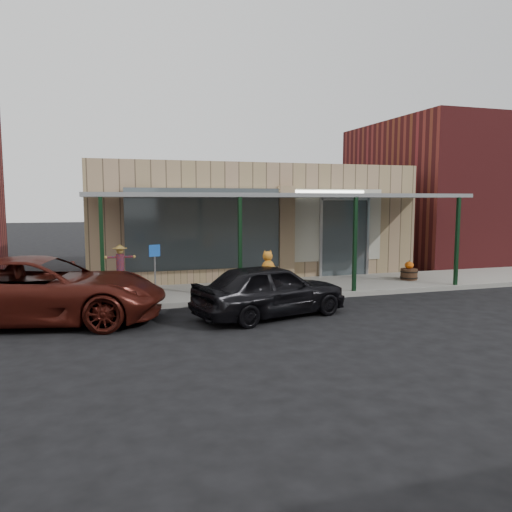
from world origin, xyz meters
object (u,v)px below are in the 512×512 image
object	(u,v)px
car_maroon	(43,290)
handicap_sign	(155,265)
parked_sedan	(270,290)
barrel_scarecrow	(121,277)
barrel_pumpkin	(409,273)

from	to	relation	value
car_maroon	handicap_sign	bearing A→B (deg)	-56.78
handicap_sign	parked_sedan	world-z (taller)	handicap_sign
handicap_sign	barrel_scarecrow	bearing A→B (deg)	103.17
barrel_scarecrow	parked_sedan	distance (m)	4.87
handicap_sign	parked_sedan	bearing A→B (deg)	-58.10
barrel_pumpkin	handicap_sign	xyz separation A→B (m)	(-8.82, -1.13, 0.76)
barrel_pumpkin	car_maroon	bearing A→B (deg)	-169.22
handicap_sign	car_maroon	xyz separation A→B (m)	(-2.73, -1.07, -0.36)
parked_sedan	car_maroon	bearing A→B (deg)	63.99
handicap_sign	barrel_pumpkin	bearing A→B (deg)	-12.30
barrel_scarecrow	car_maroon	xyz separation A→B (m)	(-1.87, -2.40, 0.14)
handicap_sign	car_maroon	world-z (taller)	handicap_sign
barrel_pumpkin	handicap_sign	distance (m)	8.93
barrel_pumpkin	handicap_sign	world-z (taller)	handicap_sign
barrel_pumpkin	parked_sedan	size ratio (longest dim) A/B	0.17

